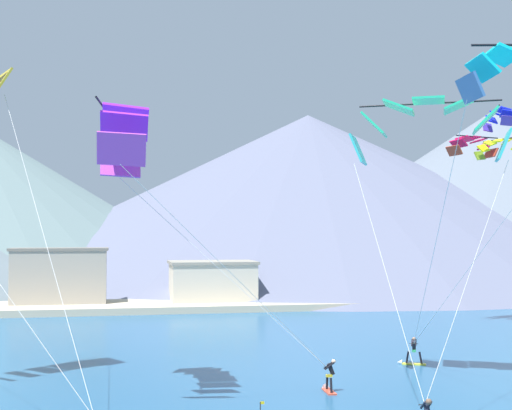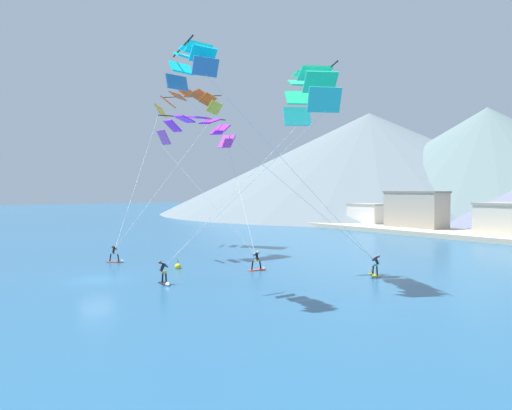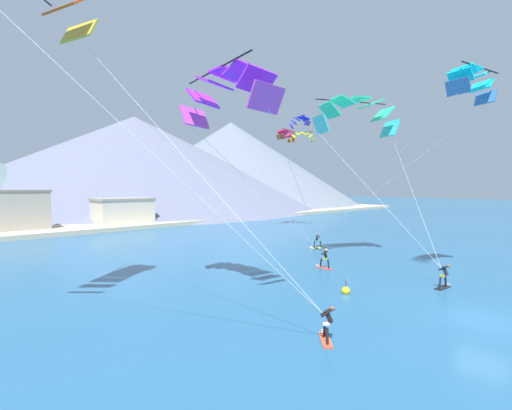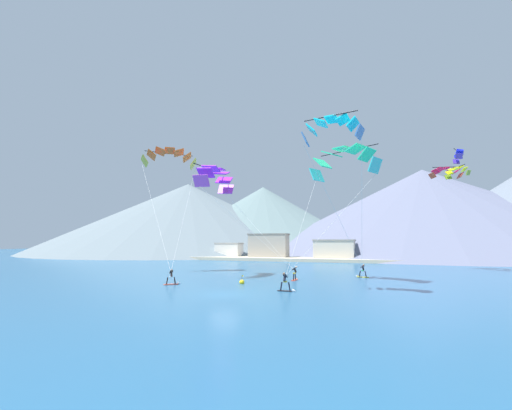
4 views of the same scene
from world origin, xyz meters
The scene contains 15 objects.
ground_plane centered at (0.00, 0.00, 0.00)m, with size 400.00×400.00×0.00m, color #23567F.
kitesurfer_near_lead centered at (3.36, 12.52, 0.52)m, with size 0.63×1.75×1.74m.
kitesurfer_near_trail centered at (4.73, 3.34, 0.57)m, with size 1.77×0.73×1.80m.
kitesurfer_mid_center centered at (10.53, 18.70, 0.51)m, with size 1.74×1.12×1.72m.
kitesurfer_far_left centered at (-7.85, 4.24, 0.49)m, with size 1.52×1.51×1.70m.
parafoil_kite_near_lead centered at (-7.07, 12.33, 12.96)m, with size 11.52×8.12×12.82m.
parafoil_kite_near_trail centered at (9.21, 12.96, 14.12)m, with size 8.94×12.29×14.03m.
parafoil_kite_mid_center centered at (9.06, 3.41, 14.78)m, with size 5.59×16.32×14.46m.
parafoil_kite_far_left centered at (-16.86, 16.31, 17.42)m, with size 12.71×15.76×17.33m.
race_marker_buoy centered at (-1.29, 7.33, 0.16)m, with size 0.56×0.56×1.02m.
shoreline_strip centered at (0.00, 53.25, 0.35)m, with size 180.00×10.00×0.70m, color beige.
shore_building_harbour_front centered at (-24.66, 56.47, 2.12)m, with size 6.91×4.21×4.21m.
shore_building_quay_east centered at (-13.13, 54.88, 3.26)m, with size 10.07×4.21×6.49m.
mountain_peak_west_ridge centered at (-31.89, 107.26, 13.61)m, with size 91.29×91.29×27.23m.
mountain_peak_far_spur centered at (-62.23, 97.89, 14.36)m, with size 119.38×119.38×28.71m.
Camera 2 is at (37.37, -11.50, 6.80)m, focal length 35.00 mm.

